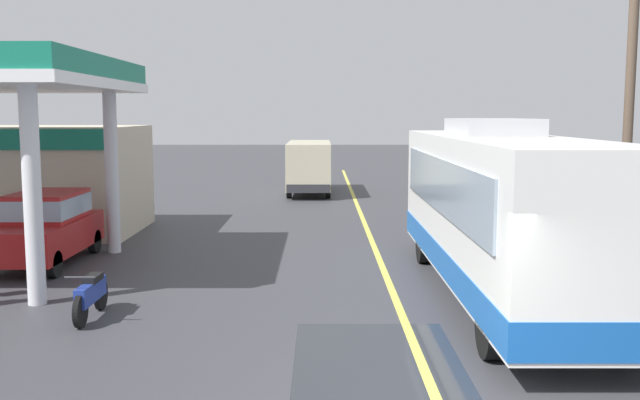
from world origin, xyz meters
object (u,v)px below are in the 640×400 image
object	(u,v)px
car_at_pump	(44,224)
minibus_opposing_lane	(307,163)
motorcycle_parked_forecourt	(89,295)
coach_bus_main	(499,214)

from	to	relation	value
car_at_pump	minibus_opposing_lane	xyz separation A→B (m)	(6.42, 16.22, 0.46)
minibus_opposing_lane	motorcycle_parked_forecourt	size ratio (longest dim) A/B	3.41
coach_bus_main	car_at_pump	size ratio (longest dim) A/B	2.63
minibus_opposing_lane	motorcycle_parked_forecourt	distance (m)	21.45
motorcycle_parked_forecourt	minibus_opposing_lane	bearing A→B (deg)	79.91
coach_bus_main	car_at_pump	world-z (taller)	coach_bus_main
coach_bus_main	motorcycle_parked_forecourt	bearing A→B (deg)	-168.28
coach_bus_main	motorcycle_parked_forecourt	xyz separation A→B (m)	(-8.03, -1.66, -1.28)
motorcycle_parked_forecourt	coach_bus_main	bearing A→B (deg)	11.72
minibus_opposing_lane	coach_bus_main	bearing A→B (deg)	-77.59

